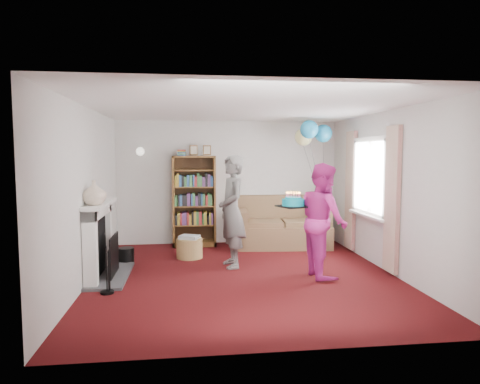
{
  "coord_description": "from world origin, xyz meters",
  "views": [
    {
      "loc": [
        -0.84,
        -6.24,
        1.82
      ],
      "look_at": [
        0.01,
        0.6,
        1.22
      ],
      "focal_mm": 32.0,
      "sensor_mm": 36.0,
      "label": 1
    }
  ],
  "objects": [
    {
      "name": "window_bay",
      "position": [
        2.21,
        0.6,
        1.2
      ],
      "size": [
        0.14,
        2.02,
        2.2
      ],
      "color": "white",
      "rests_on": "ground"
    },
    {
      "name": "person_magenta",
      "position": [
        1.17,
        -0.13,
        0.85
      ],
      "size": [
        0.69,
        0.86,
        1.7
      ],
      "primitive_type": "imported",
      "rotation": [
        0.0,
        0.0,
        1.62
      ],
      "color": "#BE2684",
      "rests_on": "ground"
    },
    {
      "name": "mantel_vase",
      "position": [
        -2.12,
        -0.15,
        1.3
      ],
      "size": [
        0.39,
        0.39,
        0.34
      ],
      "primitive_type": "imported",
      "rotation": [
        0.0,
        0.0,
        0.23
      ],
      "color": "beige",
      "rests_on": "fireplace"
    },
    {
      "name": "wicker_basket",
      "position": [
        -0.81,
        1.24,
        0.18
      ],
      "size": [
        0.46,
        0.46,
        0.4
      ],
      "rotation": [
        0.0,
        0.0,
        -0.42
      ],
      "color": "#997847",
      "rests_on": "ground"
    },
    {
      "name": "wall_back",
      "position": [
        0.0,
        2.51,
        1.25
      ],
      "size": [
        4.5,
        0.02,
        2.5
      ],
      "primitive_type": "cube",
      "color": "silver",
      "rests_on": "ground"
    },
    {
      "name": "bookcase",
      "position": [
        -0.71,
        2.3,
        0.89
      ],
      "size": [
        0.85,
        0.42,
        2.01
      ],
      "color": "#472B14",
      "rests_on": "ground"
    },
    {
      "name": "ground",
      "position": [
        0.0,
        0.0,
        0.0
      ],
      "size": [
        5.0,
        5.0,
        0.0
      ],
      "primitive_type": "plane",
      "color": "#34070A",
      "rests_on": "ground"
    },
    {
      "name": "ceiling",
      "position": [
        0.0,
        0.0,
        2.5
      ],
      "size": [
        4.5,
        5.0,
        0.01
      ],
      "primitive_type": "cube",
      "color": "white",
      "rests_on": "wall_back"
    },
    {
      "name": "wall_sconce",
      "position": [
        -1.75,
        2.36,
        1.88
      ],
      "size": [
        0.16,
        0.23,
        0.16
      ],
      "color": "gold",
      "rests_on": "ground"
    },
    {
      "name": "fireplace",
      "position": [
        -2.09,
        0.19,
        0.51
      ],
      "size": [
        0.55,
        1.8,
        1.12
      ],
      "color": "#3F3F42",
      "rests_on": "ground"
    },
    {
      "name": "balloons",
      "position": [
        1.51,
        1.66,
        2.22
      ],
      "size": [
        0.67,
        0.72,
        1.76
      ],
      "color": "#3F3F3F",
      "rests_on": "ground"
    },
    {
      "name": "birthday_cake",
      "position": [
        0.73,
        -0.04,
        1.11
      ],
      "size": [
        0.4,
        0.4,
        0.22
      ],
      "rotation": [
        0.0,
        0.0,
        0.39
      ],
      "color": "black",
      "rests_on": "ground"
    },
    {
      "name": "sofa",
      "position": [
        1.02,
        2.08,
        0.36
      ],
      "size": [
        1.86,
        0.99,
        0.99
      ],
      "rotation": [
        0.0,
        0.0,
        -0.09
      ],
      "color": "brown",
      "rests_on": "ground"
    },
    {
      "name": "wall_left",
      "position": [
        -2.26,
        0.0,
        1.25
      ],
      "size": [
        0.02,
        5.0,
        2.5
      ],
      "primitive_type": "cube",
      "color": "silver",
      "rests_on": "ground"
    },
    {
      "name": "wall_right",
      "position": [
        2.26,
        0.0,
        1.25
      ],
      "size": [
        0.02,
        5.0,
        2.5
      ],
      "primitive_type": "cube",
      "color": "silver",
      "rests_on": "ground"
    },
    {
      "name": "person_striped",
      "position": [
        -0.13,
        0.57,
        0.91
      ],
      "size": [
        0.53,
        0.72,
        1.81
      ],
      "primitive_type": "imported",
      "rotation": [
        0.0,
        0.0,
        -1.41
      ],
      "color": "black",
      "rests_on": "ground"
    }
  ]
}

